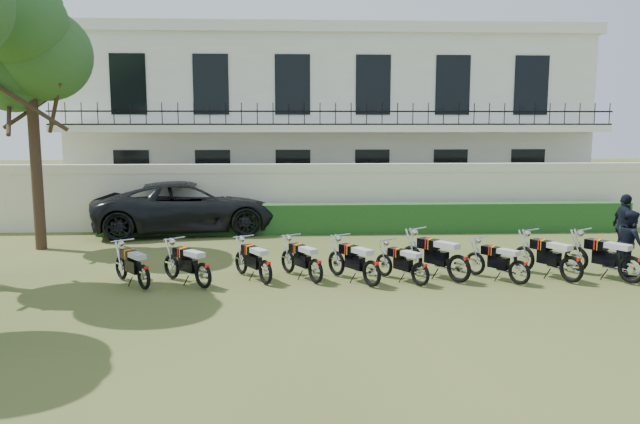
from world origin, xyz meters
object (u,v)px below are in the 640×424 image
object	(u,v)px
motorcycle_9	(632,263)
motorcycle_3	(316,265)
motorcycle_4	(372,267)
motorcycle_7	(520,266)
motorcycle_6	(459,262)
suv	(189,207)
officer_4	(631,243)
motorcycle_0	(144,271)
officer_5	(624,226)
motorcycle_8	(572,263)
motorcycle_5	(420,268)
tree_west_near	(30,45)
motorcycle_1	(203,269)
motorcycle_2	(265,266)

from	to	relation	value
motorcycle_9	motorcycle_3	bearing A→B (deg)	143.52
motorcycle_4	motorcycle_7	distance (m)	3.41
motorcycle_6	suv	bearing A→B (deg)	96.52
motorcycle_9	officer_4	world-z (taller)	officer_4
motorcycle_0	officer_5	xyz separation A→B (m)	(12.41, 2.69, 0.44)
motorcycle_3	motorcycle_4	size ratio (longest dim) A/B	0.97
motorcycle_8	officer_4	xyz separation A→B (m)	(1.77, 0.70, 0.31)
motorcycle_4	officer_5	distance (m)	7.80
motorcycle_5	motorcycle_3	bearing A→B (deg)	135.68
motorcycle_5	tree_west_near	bearing A→B (deg)	118.99
motorcycle_0	officer_4	size ratio (longest dim) A/B	0.91
motorcycle_6	motorcycle_9	xyz separation A→B (m)	(3.96, -0.28, -0.01)
motorcycle_1	suv	world-z (taller)	suv
motorcycle_1	motorcycle_2	distance (m)	1.41
motorcycle_2	motorcycle_3	xyz separation A→B (m)	(1.15, 0.04, 0.01)
motorcycle_2	officer_4	size ratio (longest dim) A/B	0.98
officer_4	motorcycle_2	bearing A→B (deg)	104.08
tree_west_near	motorcycle_3	xyz separation A→B (m)	(7.90, -4.45, -5.44)
motorcycle_6	motorcycle_8	distance (m)	2.62
motorcycle_2	motorcycle_4	world-z (taller)	motorcycle_4
motorcycle_3	motorcycle_5	world-z (taller)	motorcycle_3
motorcycle_4	motorcycle_5	bearing A→B (deg)	-32.47
tree_west_near	motorcycle_0	size ratio (longest dim) A/B	5.37
tree_west_near	officer_5	xyz separation A→B (m)	(16.46, -2.12, -5.00)
motorcycle_5	motorcycle_7	distance (m)	2.29
motorcycle_5	motorcycle_0	bearing A→B (deg)	144.19
motorcycle_2	motorcycle_4	size ratio (longest dim) A/B	0.96
motorcycle_2	suv	bearing A→B (deg)	80.58
motorcycle_8	motorcycle_7	bearing A→B (deg)	154.76
tree_west_near	officer_5	world-z (taller)	tree_west_near
officer_4	officer_5	size ratio (longest dim) A/B	0.90
motorcycle_7	motorcycle_8	world-z (taller)	motorcycle_8
officer_4	motorcycle_0	bearing A→B (deg)	104.96
motorcycle_3	suv	world-z (taller)	suv
motorcycle_1	officer_5	size ratio (longest dim) A/B	0.79
motorcycle_2	motorcycle_6	distance (m)	4.48
motorcycle_6	motorcycle_9	size ratio (longest dim) A/B	0.96
tree_west_near	motorcycle_3	distance (m)	10.57
motorcycle_6	motorcycle_7	size ratio (longest dim) A/B	1.15
motorcycle_5	officer_4	size ratio (longest dim) A/B	0.89
motorcycle_9	officer_5	distance (m)	3.04
motorcycle_0	motorcycle_9	distance (m)	11.12
motorcycle_0	motorcycle_1	bearing A→B (deg)	-36.25
motorcycle_4	motorcycle_6	world-z (taller)	motorcycle_6
tree_west_near	motorcycle_1	xyz separation A→B (m)	(5.36, -4.79, -5.42)
motorcycle_4	motorcycle_9	bearing A→B (deg)	-33.84
officer_5	motorcycle_3	bearing A→B (deg)	105.71
motorcycle_2	motorcycle_3	world-z (taller)	motorcycle_3
motorcycle_0	motorcycle_4	bearing A→B (deg)	-37.64
motorcycle_2	tree_west_near	bearing A→B (deg)	115.14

